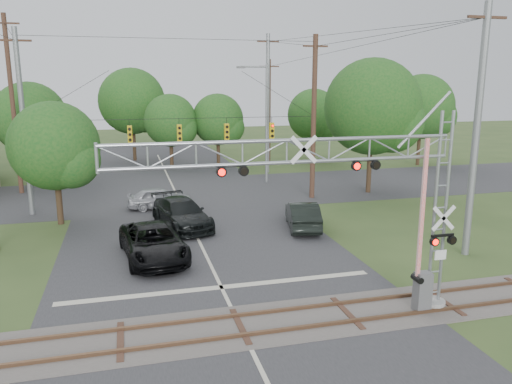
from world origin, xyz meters
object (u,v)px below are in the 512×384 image
object	(u,v)px
traffic_signal_span	(193,123)
streetlight	(264,118)
crossing_gantry	(351,194)
car_dark	(182,213)
pickup_black	(153,242)
sedan_silver	(160,198)

from	to	relation	value
traffic_signal_span	streetlight	bearing A→B (deg)	43.19
crossing_gantry	traffic_signal_span	distance (m)	18.61
crossing_gantry	traffic_signal_span	xyz separation A→B (m)	(-2.86, 18.36, 1.03)
car_dark	pickup_black	bearing A→B (deg)	-124.12
car_dark	streetlight	bearing A→B (deg)	41.26
car_dark	streetlight	size ratio (longest dim) A/B	0.59
pickup_black	car_dark	size ratio (longest dim) A/B	1.03
crossing_gantry	pickup_black	size ratio (longest dim) A/B	2.09
crossing_gantry	streetlight	world-z (taller)	streetlight
pickup_black	sedan_silver	distance (m)	9.92
crossing_gantry	car_dark	bearing A→B (deg)	108.36
pickup_black	sedan_silver	world-z (taller)	pickup_black
sedan_silver	crossing_gantry	bearing A→B (deg)	-164.21
car_dark	streetlight	world-z (taller)	streetlight
crossing_gantry	sedan_silver	xyz separation A→B (m)	(-5.29, 17.98, -3.88)
pickup_black	car_dark	distance (m)	5.36
sedan_silver	streetlight	bearing A→B (deg)	-54.46
traffic_signal_span	pickup_black	bearing A→B (deg)	-108.36
crossing_gantry	streetlight	size ratio (longest dim) A/B	1.26
crossing_gantry	pickup_black	distance (m)	10.92
crossing_gantry	traffic_signal_span	size ratio (longest dim) A/B	0.63
streetlight	pickup_black	bearing A→B (deg)	-121.41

